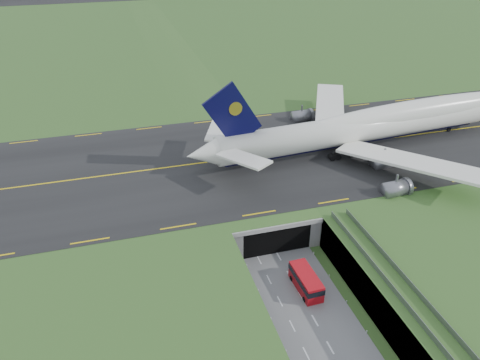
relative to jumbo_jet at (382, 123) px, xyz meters
name	(u,v)px	position (x,y,z in m)	size (l,w,h in m)	color
ground	(294,285)	(-32.32, -30.90, -11.10)	(900.00, 900.00, 0.00)	#2F5522
airfield_deck	(295,270)	(-32.32, -30.90, -8.10)	(800.00, 800.00, 6.00)	gray
trench_road	(314,319)	(-32.32, -38.40, -11.00)	(12.00, 75.00, 0.20)	slate
taxiway	(237,159)	(-32.32, 2.10, -5.01)	(800.00, 44.00, 0.18)	black
tunnel_portal	(261,211)	(-32.32, -14.18, -7.77)	(17.00, 22.30, 6.00)	gray
guideway	(437,338)	(-21.32, -50.01, -5.78)	(3.00, 53.00, 7.05)	#A8A8A3
jumbo_jet	(382,123)	(0.00, 0.00, 0.00)	(87.51, 57.35, 19.03)	white
shuttle_tram	(306,281)	(-31.06, -32.40, -9.44)	(3.04, 7.46, 3.02)	#B30B13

